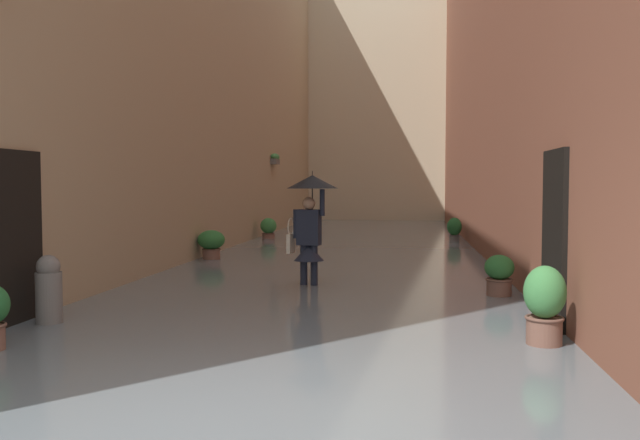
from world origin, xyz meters
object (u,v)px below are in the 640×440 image
person_wading (310,213)px  mooring_bollard (49,294)px  potted_plant_mid_left (454,230)px  potted_plant_near_right (268,229)px  potted_plant_near_left (499,277)px  potted_plant_far_left (545,307)px  potted_plant_far_right (211,244)px

person_wading → mooring_bollard: person_wading is taller
potted_plant_mid_left → potted_plant_near_right: size_ratio=1.08×
mooring_bollard → potted_plant_near_left: bearing=-154.2°
potted_plant_far_left → potted_plant_far_right: potted_plant_far_left is taller
potted_plant_far_left → potted_plant_far_right: size_ratio=1.23×
potted_plant_mid_left → mooring_bollard: 13.56m
potted_plant_near_right → potted_plant_near_left: potted_plant_near_right is taller
potted_plant_far_right → potted_plant_mid_left: bearing=-136.8°
person_wading → potted_plant_near_right: bearing=-73.9°
person_wading → mooring_bollard: 4.41m
potted_plant_near_right → mooring_bollard: (0.01, 12.61, 0.05)m
potted_plant_mid_left → potted_plant_near_left: potted_plant_mid_left is taller
potted_plant_mid_left → mooring_bollard: size_ratio=0.87×
potted_plant_far_right → person_wading: bearing=128.2°
potted_plant_near_left → potted_plant_far_right: size_ratio=0.96×
person_wading → potted_plant_far_left: bearing=128.9°
potted_plant_mid_left → potted_plant_far_left: 12.65m
potted_plant_near_left → potted_plant_far_right: 7.10m
potted_plant_mid_left → potted_plant_near_right: (5.65, -0.29, -0.05)m
potted_plant_near_right → mooring_bollard: bearing=89.9°
person_wading → potted_plant_far_left: person_wading is taller
potted_plant_mid_left → potted_plant_near_right: 5.66m
potted_plant_near_right → potted_plant_far_left: bearing=113.7°
mooring_bollard → person_wading: bearing=-128.3°
potted_plant_mid_left → potted_plant_near_left: size_ratio=1.12×
person_wading → potted_plant_near_left: 3.18m
potted_plant_near_left → mooring_bollard: 6.28m
person_wading → potted_plant_near_right: (2.67, -9.21, -0.90)m
person_wading → mooring_bollard: (2.68, 3.40, -0.84)m
potted_plant_near_right → mooring_bollard: size_ratio=0.80×
potted_plant_far_left → mooring_bollard: (5.70, -0.33, -0.04)m
person_wading → potted_plant_mid_left: person_wading is taller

